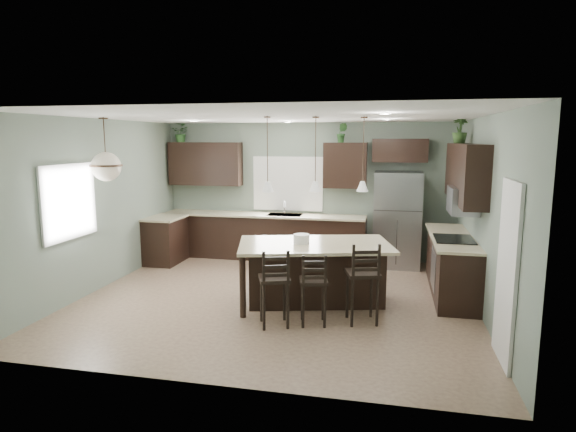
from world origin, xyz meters
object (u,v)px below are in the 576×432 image
Objects in this scene: refrigerator at (397,220)px; bar_stool_left at (274,287)px; bar_stool_center at (313,289)px; bar_stool_right at (362,282)px; kitchen_island at (314,273)px; serving_dish at (301,239)px; plant_back_left at (181,133)px.

bar_stool_left is (-1.61, -3.47, -0.39)m from refrigerator.
bar_stool_right is at bearing 5.39° from bar_stool_center.
bar_stool_right is at bearing -98.71° from refrigerator.
kitchen_island is 1.00m from bar_stool_right.
serving_dish is 1.21m from bar_stool_right.
serving_dish is at bearing 58.43° from bar_stool_left.
refrigerator reaches higher than serving_dish.
serving_dish is at bearing -180.00° from kitchen_island.
plant_back_left is (-2.89, 3.63, 2.07)m from bar_stool_left.
plant_back_left is (-3.27, 2.62, 2.13)m from kitchen_island.
refrigerator is at bearing 58.97° from bar_stool_center.
plant_back_left reaches higher than kitchen_island.
plant_back_left is (-3.39, 3.47, 2.10)m from bar_stool_center.
bar_stool_left reaches higher than bar_stool_center.
kitchen_island is 2.27× the size of bar_stool_center.
refrigerator is at bearing 60.35° from serving_dish.
kitchen_island is 1.99× the size of bar_stool_right.
bar_stool_center is (0.12, -0.86, 0.03)m from kitchen_island.
plant_back_left is (-3.08, 2.67, 1.60)m from serving_dish.
bar_stool_left is at bearing -100.85° from serving_dish.
bar_stool_right is (0.63, 0.20, 0.07)m from bar_stool_center.
bar_stool_left reaches higher than kitchen_island.
bar_stool_center is at bearing -178.12° from bar_stool_right.
plant_back_left is at bearing 121.84° from bar_stool_center.
plant_back_left is at bearing 127.14° from kitchen_island.
plant_back_left is at bearing 177.96° from refrigerator.
kitchen_island is (-1.23, -2.46, -0.46)m from refrigerator.
refrigerator is 4.81m from plant_back_left.
plant_back_left is (-4.51, 0.16, 1.67)m from refrigerator.
bar_stool_right is at bearing -32.49° from serving_dish.
bar_stool_center reaches higher than kitchen_island.
bar_stool_right is 5.57m from plant_back_left.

